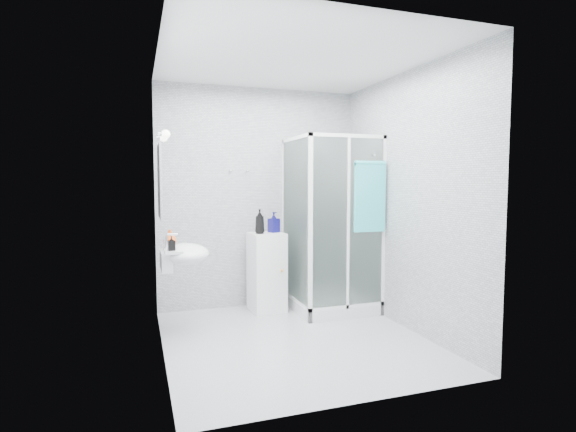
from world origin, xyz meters
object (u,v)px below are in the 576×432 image
object	(u,v)px
storage_cabinet	(267,272)
shampoo_bottle_a	(260,221)
wall_basin	(183,255)
hand_towel	(370,195)
soap_dispenser_black	(171,243)
shampoo_bottle_b	(274,222)
shower_enclosure	(327,273)
soap_dispenser_orange	(170,238)

from	to	relation	value
storage_cabinet	shampoo_bottle_a	size ratio (longest dim) A/B	3.24
wall_basin	hand_towel	bearing A→B (deg)	-2.47
soap_dispenser_black	shampoo_bottle_b	bearing A→B (deg)	31.68
wall_basin	hand_towel	distance (m)	2.05
shower_enclosure	hand_towel	xyz separation A→B (m)	(0.31, -0.40, 0.91)
storage_cabinet	shampoo_bottle_b	size ratio (longest dim) A/B	3.83
storage_cabinet	soap_dispenser_orange	world-z (taller)	soap_dispenser_orange
storage_cabinet	soap_dispenser_orange	xyz separation A→B (m)	(-1.11, -0.42, 0.49)
wall_basin	shampoo_bottle_b	bearing A→B (deg)	28.64
storage_cabinet	shampoo_bottle_a	bearing A→B (deg)	-154.81
hand_towel	soap_dispenser_black	world-z (taller)	hand_towel
storage_cabinet	soap_dispenser_orange	distance (m)	1.28
wall_basin	soap_dispenser_black	bearing A→B (deg)	-127.20
shower_enclosure	soap_dispenser_black	world-z (taller)	shower_enclosure
wall_basin	soap_dispenser_orange	world-z (taller)	soap_dispenser_orange
soap_dispenser_orange	shampoo_bottle_b	bearing A→B (deg)	20.87
shampoo_bottle_b	soap_dispenser_orange	xyz separation A→B (m)	(-1.20, -0.46, -0.08)
shampoo_bottle_a	hand_towel	bearing A→B (deg)	-29.16
shower_enclosure	shampoo_bottle_a	xyz separation A→B (m)	(-0.75, 0.19, 0.60)
hand_towel	soap_dispenser_black	bearing A→B (deg)	-178.30
shampoo_bottle_a	shampoo_bottle_b	distance (m)	0.22
wall_basin	soap_dispenser_orange	bearing A→B (deg)	126.76
wall_basin	hand_towel	size ratio (longest dim) A/B	0.74
shower_enclosure	shampoo_bottle_a	size ratio (longest dim) A/B	7.14
shower_enclosure	soap_dispenser_orange	size ratio (longest dim) A/B	12.19
hand_towel	shampoo_bottle_b	world-z (taller)	hand_towel
shampoo_bottle_a	soap_dispenser_black	distance (m)	1.21
shower_enclosure	hand_towel	distance (m)	1.04
wall_basin	shampoo_bottle_b	xyz separation A→B (m)	(1.10, 0.60, 0.23)
wall_basin	shampoo_bottle_a	distance (m)	1.07
hand_towel	soap_dispenser_black	size ratio (longest dim) A/B	5.60
shampoo_bottle_b	hand_towel	bearing A→B (deg)	-38.25
wall_basin	soap_dispenser_black	xyz separation A→B (m)	(-0.11, -0.15, 0.13)
wall_basin	shampoo_bottle_a	world-z (taller)	shampoo_bottle_a
wall_basin	shampoo_bottle_b	world-z (taller)	shampoo_bottle_b
wall_basin	storage_cabinet	world-z (taller)	wall_basin
shampoo_bottle_a	soap_dispenser_black	xyz separation A→B (m)	(-1.02, -0.65, -0.12)
shampoo_bottle_a	shower_enclosure	bearing A→B (deg)	-14.33
wall_basin	shower_enclosure	bearing A→B (deg)	10.81
shower_enclosure	soap_dispenser_black	bearing A→B (deg)	-165.32
shower_enclosure	soap_dispenser_black	distance (m)	1.89
shampoo_bottle_b	soap_dispenser_orange	size ratio (longest dim) A/B	1.44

